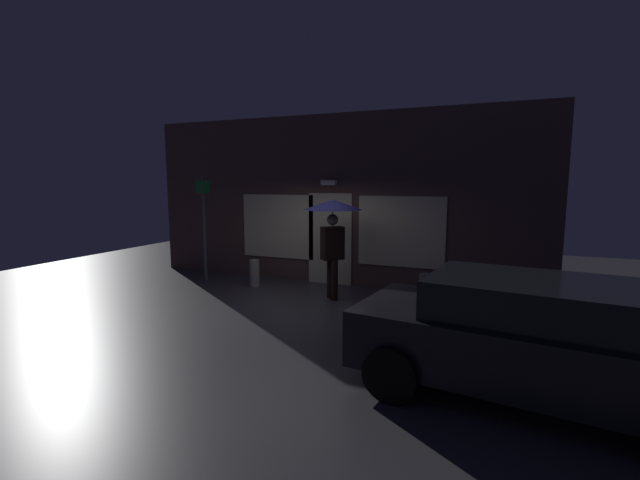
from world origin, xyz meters
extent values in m
plane|color=#423F44|center=(0.00, 0.00, 0.00)|extent=(18.00, 18.00, 0.00)
cube|color=brown|center=(0.00, 2.35, 2.03)|extent=(9.91, 0.30, 4.06)
cube|color=beige|center=(0.00, 2.18, 1.10)|extent=(1.10, 0.04, 2.20)
cube|color=beige|center=(-1.42, 2.18, 1.35)|extent=(1.97, 0.04, 1.60)
cube|color=beige|center=(1.72, 2.18, 1.35)|extent=(1.97, 0.04, 1.60)
cube|color=white|center=(0.00, 2.10, 2.45)|extent=(0.36, 0.16, 0.12)
cylinder|color=black|center=(0.64, 0.81, 0.43)|extent=(0.15, 0.15, 0.85)
cylinder|color=black|center=(0.49, 0.95, 0.43)|extent=(0.15, 0.15, 0.85)
cube|color=black|center=(0.56, 0.88, 1.20)|extent=(0.49, 0.50, 0.69)
cube|color=silver|center=(0.47, 0.79, 1.20)|extent=(0.11, 0.11, 0.55)
cube|color=#B28C19|center=(0.47, 0.79, 1.18)|extent=(0.05, 0.05, 0.44)
sphere|color=tan|center=(0.56, 0.88, 1.69)|extent=(0.24, 0.24, 0.24)
cylinder|color=slate|center=(0.56, 0.88, 1.67)|extent=(0.02, 0.02, 0.87)
cone|color=#14144C|center=(0.56, 0.88, 2.00)|extent=(1.22, 1.22, 0.20)
cube|color=black|center=(4.12, -2.19, 0.61)|extent=(4.05, 2.15, 0.68)
cube|color=black|center=(4.12, -2.19, 1.17)|extent=(2.34, 1.73, 0.44)
cylinder|color=black|center=(2.93, -1.19, 0.32)|extent=(0.66, 0.30, 0.64)
cylinder|color=black|center=(2.71, -2.85, 0.32)|extent=(0.66, 0.30, 0.64)
cylinder|color=#595B60|center=(-2.97, 1.24, 1.30)|extent=(0.07, 0.07, 2.60)
cube|color=#198C33|center=(-2.97, 1.22, 2.35)|extent=(0.40, 0.02, 0.30)
cylinder|color=#B2A899|center=(-1.53, 1.20, 0.32)|extent=(0.23, 0.23, 0.64)
cylinder|color=slate|center=(2.38, 1.57, 0.28)|extent=(0.24, 0.24, 0.56)
camera|label=1|loc=(3.74, -7.38, 2.46)|focal=24.05mm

